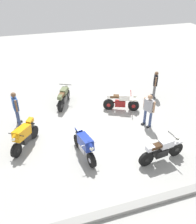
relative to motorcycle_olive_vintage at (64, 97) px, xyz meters
The scene contains 10 objects.
ground_plane 2.93m from the motorcycle_olive_vintage, 104.15° to the left, with size 40.00×40.00×0.00m, color #9E9E99.
curb_edge 7.45m from the motorcycle_olive_vintage, 95.45° to the left, with size 14.00×0.30×0.15m, color gray.
motorcycle_olive_vintage is the anchor object (origin of this frame).
motorcycle_cream_vintage 3.22m from the motorcycle_olive_vintage, 153.13° to the left, with size 1.86×1.00×1.07m.
motorcycle_orange_sportbike 3.85m from the motorcycle_olive_vintage, 53.73° to the left, with size 1.25×1.72×1.14m.
motorcycle_blue_sportbike 4.48m from the motorcycle_olive_vintage, 90.62° to the left, with size 0.70×1.96×1.14m.
motorcycle_silver_cruiser 6.36m from the motorcycle_olive_vintage, 117.24° to the left, with size 2.09×0.70×1.09m.
person_in_blue_shirt 2.86m from the motorcycle_olive_vintage, 26.93° to the left, with size 0.38×0.68×1.79m.
person_in_gray_shirt 4.83m from the motorcycle_olive_vintage, 137.64° to the left, with size 0.46×0.63×1.70m.
person_in_black_shirt 5.39m from the motorcycle_olive_vintage, behind, with size 0.47×0.60×1.63m.
Camera 1 is at (2.42, 9.09, 6.82)m, focal length 38.53 mm.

